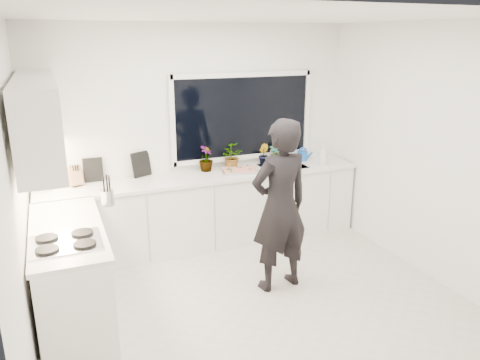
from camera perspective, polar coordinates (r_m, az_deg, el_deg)
name	(u,v)px	position (r m, az deg, el deg)	size (l,w,h in m)	color
floor	(254,301)	(4.86, 1.70, -14.54)	(4.00, 3.50, 0.02)	beige
wall_back	(198,135)	(5.90, -5.18, 5.45)	(4.00, 0.02, 2.70)	white
wall_left	(15,199)	(3.96, -25.73, -2.10)	(0.02, 3.50, 2.70)	white
wall_right	(425,152)	(5.42, 21.67, 3.24)	(0.02, 3.50, 2.70)	white
ceiling	(257,15)	(4.14, 2.05, 19.49)	(4.00, 3.50, 0.02)	white
window	(243,117)	(6.04, 0.36, 7.71)	(1.80, 0.02, 1.00)	black
base_cabinets_back	(207,211)	(5.88, -4.03, -3.84)	(3.92, 0.58, 0.88)	white
base_cabinets_left	(72,276)	(4.62, -19.81, -10.99)	(0.58, 1.60, 0.88)	white
countertop_back	(207,176)	(5.72, -4.10, 0.43)	(3.94, 0.62, 0.04)	silver
countertop_left	(66,230)	(4.43, -20.41, -5.72)	(0.62, 1.60, 0.04)	silver
upper_cabinets	(38,118)	(4.52, -23.40, 6.96)	(0.34, 2.10, 0.70)	white
sink	(283,170)	(6.13, 5.23, 1.27)	(0.58, 0.42, 0.14)	silver
faucet	(276,154)	(6.26, 4.42, 3.14)	(0.03, 0.03, 0.22)	silver
stovetop	(66,242)	(4.09, -20.50, -7.10)	(0.56, 0.48, 0.03)	black
person	(280,206)	(4.74, 4.89, -3.21)	(0.65, 0.43, 1.79)	black
pizza_tray	(240,170)	(5.83, -0.05, 1.17)	(0.45, 0.33, 0.03)	silver
pizza	(240,169)	(5.83, -0.05, 1.33)	(0.41, 0.29, 0.01)	#B21817
watering_can	(302,156)	(6.41, 7.60, 2.96)	(0.14, 0.14, 0.13)	blue
paper_towel_roll	(44,179)	(5.52, -22.80, 0.12)	(0.11, 0.11, 0.26)	white
knife_block	(75,176)	(5.57, -19.46, 0.41)	(0.13, 0.10, 0.22)	#A07E4A
utensil_crock	(108,198)	(4.84, -15.85, -2.09)	(0.13, 0.13, 0.16)	silver
picture_frame_large	(93,170)	(5.67, -17.47, 1.20)	(0.22, 0.02, 0.28)	black
picture_frame_small	(141,164)	(5.73, -11.96, 1.91)	(0.25, 0.02, 0.30)	black
herb_plants	(233,156)	(5.96, -0.91, 2.88)	(1.16, 0.36, 0.32)	#26662D
soap_bottles	(323,156)	(6.21, 10.13, 2.93)	(0.15, 0.14, 0.27)	#D8BF66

